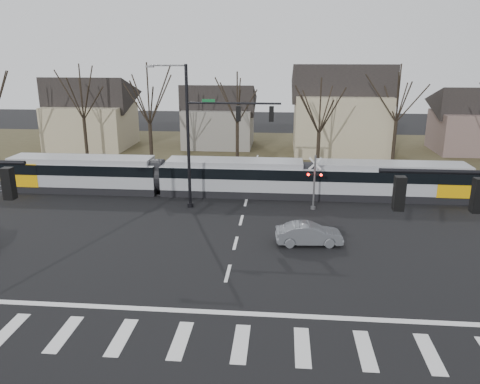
{
  "coord_description": "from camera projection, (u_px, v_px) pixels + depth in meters",
  "views": [
    {
      "loc": [
        2.59,
        -19.78,
        10.97
      ],
      "look_at": [
        0.0,
        9.0,
        2.3
      ],
      "focal_mm": 35.0,
      "sensor_mm": 36.0,
      "label": 1
    }
  ],
  "objects": [
    {
      "name": "house_c",
      "position": [
        341.0,
        106.0,
        51.45
      ],
      "size": [
        10.8,
        8.64,
        10.1
      ],
      "color": "tan",
      "rests_on": "ground"
    },
    {
      "name": "ground",
      "position": [
        223.0,
        292.0,
        22.25
      ],
      "size": [
        140.0,
        140.0,
        0.0
      ],
      "primitive_type": "plane",
      "color": "black"
    },
    {
      "name": "crosswalk",
      "position": [
        210.0,
        342.0,
        18.43
      ],
      "size": [
        27.0,
        2.6,
        0.01
      ],
      "color": "silver",
      "rests_on": "ground"
    },
    {
      "name": "house_b",
      "position": [
        219.0,
        113.0,
        55.88
      ],
      "size": [
        8.64,
        7.56,
        7.65
      ],
      "color": "slate",
      "rests_on": "ground"
    },
    {
      "name": "rail_crossing_signal",
      "position": [
        314.0,
        184.0,
        33.48
      ],
      "size": [
        1.08,
        0.36,
        4.0
      ],
      "color": "#59595B",
      "rests_on": "ground"
    },
    {
      "name": "house_a",
      "position": [
        90.0,
        110.0,
        55.12
      ],
      "size": [
        9.72,
        8.64,
        8.6
      ],
      "color": "tan",
      "rests_on": "ground"
    },
    {
      "name": "tram",
      "position": [
        233.0,
        176.0,
        37.17
      ],
      "size": [
        37.14,
        2.76,
        2.82
      ],
      "color": "gray",
      "rests_on": "ground"
    },
    {
      "name": "tree_row",
      "position": [
        276.0,
        116.0,
        45.44
      ],
      "size": [
        59.2,
        7.2,
        10.0
      ],
      "color": "black",
      "rests_on": "ground"
    },
    {
      "name": "signal_pole_far",
      "position": [
        210.0,
        130.0,
        32.74
      ],
      "size": [
        9.28,
        0.44,
        10.2
      ],
      "color": "black",
      "rests_on": "ground"
    },
    {
      "name": "sedan",
      "position": [
        309.0,
        234.0,
        27.65
      ],
      "size": [
        2.09,
        4.17,
        1.29
      ],
      "primitive_type": "imported",
      "rotation": [
        0.0,
        0.0,
        1.66
      ],
      "color": "#5B5E64",
      "rests_on": "ground"
    },
    {
      "name": "stop_line",
      "position": [
        218.0,
        312.0,
        20.53
      ],
      "size": [
        28.0,
        0.35,
        0.01
      ],
      "primitive_type": "cube",
      "color": "silver",
      "rests_on": "ground"
    },
    {
      "name": "lane_dashes",
      "position": [
        248.0,
        194.0,
        37.51
      ],
      "size": [
        0.18,
        30.0,
        0.01
      ],
      "color": "silver",
      "rests_on": "ground"
    },
    {
      "name": "rail_pair",
      "position": [
        248.0,
        195.0,
        37.31
      ],
      "size": [
        90.0,
        1.52,
        0.06
      ],
      "color": "#59595E",
      "rests_on": "ground"
    },
    {
      "name": "grass_verge",
      "position": [
        258.0,
        153.0,
        52.77
      ],
      "size": [
        140.0,
        28.0,
        0.01
      ],
      "primitive_type": "cube",
      "color": "#38331E",
      "rests_on": "ground"
    },
    {
      "name": "house_d",
      "position": [
        474.0,
        117.0,
        52.43
      ],
      "size": [
        8.64,
        7.56,
        7.65
      ],
      "color": "brown",
      "rests_on": "ground"
    }
  ]
}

